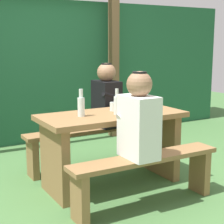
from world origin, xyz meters
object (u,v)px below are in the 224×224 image
object	(u,v)px
bottle_right	(131,101)
bottle_center	(81,105)
picnic_table	(112,136)
bottle_left	(117,104)
cell_phone	(137,109)
bench_near	(146,170)
bench_far	(86,140)
person_black_coat	(107,98)
person_white_shirt	(139,119)
drinking_glass	(114,107)

from	to	relation	value
bottle_right	bottle_center	size ratio (longest dim) A/B	0.82
picnic_table	bottle_left	size ratio (longest dim) A/B	5.67
cell_phone	bottle_right	bearing A→B (deg)	106.95
bench_near	cell_phone	bearing A→B (deg)	62.65
bottle_left	bottle_center	distance (m)	0.34
bench_far	bottle_right	distance (m)	0.73
bottle_left	person_black_coat	bearing A→B (deg)	68.76
person_white_shirt	drinking_glass	world-z (taller)	person_white_shirt
person_black_coat	bottle_left	xyz separation A→B (m)	(-0.25, -0.65, 0.04)
person_white_shirt	person_black_coat	size ratio (longest dim) A/B	1.00
bench_near	bottle_center	xyz separation A→B (m)	(-0.32, 0.59, 0.50)
bottle_left	bench_far	bearing A→B (deg)	90.66
bench_far	person_black_coat	world-z (taller)	person_black_coat
drinking_glass	picnic_table	bearing A→B (deg)	-127.15
bottle_left	picnic_table	bearing A→B (deg)	95.49
picnic_table	drinking_glass	xyz separation A→B (m)	(0.08, 0.10, 0.27)
person_white_shirt	bottle_right	distance (m)	0.78
bench_far	picnic_table	bearing A→B (deg)	-90.00
bench_far	cell_phone	distance (m)	0.75
picnic_table	bottle_center	size ratio (longest dim) A/B	5.49
picnic_table	cell_phone	size ratio (longest dim) A/B	10.00
bench_near	bottle_right	bearing A→B (deg)	67.46
person_white_shirt	cell_phone	size ratio (longest dim) A/B	5.14
bench_near	drinking_glass	world-z (taller)	drinking_glass
bottle_left	cell_phone	world-z (taller)	bottle_left
person_white_shirt	bottle_right	xyz separation A→B (m)	(0.36, 0.69, 0.02)
drinking_glass	bottle_center	size ratio (longest dim) A/B	0.34
person_white_shirt	bottle_left	bearing A→B (deg)	80.32
picnic_table	person_white_shirt	xyz separation A→B (m)	(-0.08, -0.57, 0.29)
bench_far	bottle_center	distance (m)	0.82
person_black_coat	bench_far	bearing A→B (deg)	179.27
picnic_table	bottle_left	bearing A→B (deg)	-84.51
picnic_table	bench_near	size ratio (longest dim) A/B	1.00
picnic_table	person_black_coat	world-z (taller)	person_black_coat
drinking_glass	person_white_shirt	bearing A→B (deg)	-102.81
picnic_table	bottle_right	xyz separation A→B (m)	(0.29, 0.12, 0.31)
person_black_coat	bench_near	bearing A→B (deg)	-102.77
bench_far	bottle_left	size ratio (longest dim) A/B	5.67
person_white_shirt	bottle_right	size ratio (longest dim) A/B	3.42
cell_phone	drinking_glass	bearing A→B (deg)	162.89
bench_near	person_black_coat	bearing A→B (deg)	77.23
bench_far	person_white_shirt	bearing A→B (deg)	-93.83
bottle_left	bottle_center	bearing A→B (deg)	164.91
bench_near	picnic_table	bearing A→B (deg)	90.00
picnic_table	bottle_center	xyz separation A→B (m)	(-0.32, 0.01, 0.33)
bottle_center	person_black_coat	bearing A→B (deg)	43.95
bench_near	person_black_coat	distance (m)	1.26
bottle_left	bottle_right	size ratio (longest dim) A/B	1.18
bottle_center	picnic_table	bearing A→B (deg)	-1.96
person_white_shirt	person_black_coat	bearing A→B (deg)	73.60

